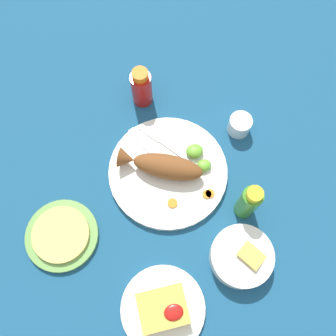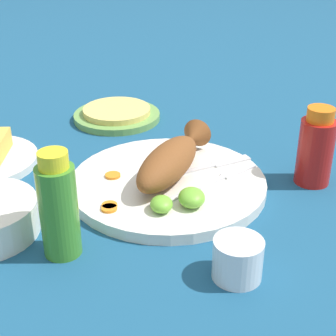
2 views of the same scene
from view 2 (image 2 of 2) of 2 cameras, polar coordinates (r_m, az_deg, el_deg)
The scene contains 15 objects.
ground_plane at distance 0.85m, azimuth 0.00°, elevation -2.27°, with size 4.00×4.00×0.00m, color navy.
main_plate at distance 0.85m, azimuth 0.00°, elevation -1.74°, with size 0.32×0.32×0.02m, color silver.
fried_fish at distance 0.84m, azimuth 0.42°, elevation 0.99°, with size 0.23×0.15×0.06m.
fork_near at distance 0.88m, azimuth 4.61°, elevation 0.19°, with size 0.09×0.17×0.00m.
fork_far at distance 0.84m, azimuth 5.72°, elevation -1.18°, with size 0.13×0.15×0.00m.
carrot_slice_near at distance 0.85m, azimuth -6.14°, elevation -0.82°, with size 0.03×0.03×0.00m, color orange.
carrot_slice_mid at distance 0.76m, azimuth -6.54°, elevation -4.46°, with size 0.02×0.02×0.00m, color orange.
carrot_slice_far at distance 0.77m, azimuth -6.50°, elevation -4.14°, with size 0.02×0.02×0.00m, color orange.
lime_wedge_main at distance 0.75m, azimuth -0.73°, elevation -4.02°, with size 0.04×0.03×0.02m, color #6BB233.
lime_wedge_side at distance 0.77m, azimuth 2.64°, elevation -3.29°, with size 0.05×0.04×0.03m, color #6BB233.
hot_sauce_bottle_red at distance 0.88m, azimuth 16.06°, elevation 2.09°, with size 0.06×0.06×0.13m.
hot_sauce_bottle_green at distance 0.68m, azimuth -12.04°, elevation -4.28°, with size 0.05×0.05×0.15m.
salt_cup at distance 0.66m, azimuth 7.71°, elevation -10.19°, with size 0.06×0.06×0.05m.
tortilla_plate at distance 1.13m, azimuth -5.68°, elevation 5.73°, with size 0.19×0.19×0.01m, color #6B9E4C.
tortilla_stack at distance 1.12m, azimuth -5.71°, elevation 6.34°, with size 0.15×0.15×0.01m, color #E0C666.
Camera 2 is at (0.74, -0.02, 0.42)m, focal length 55.00 mm.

